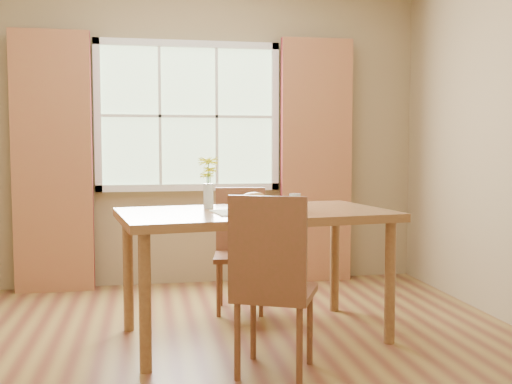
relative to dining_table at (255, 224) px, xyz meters
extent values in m
cube|color=olive|center=(-0.31, -0.27, -0.75)|extent=(4.20, 3.80, 0.02)
cube|color=#917C57|center=(-0.31, 1.64, 0.61)|extent=(4.20, 0.02, 2.70)
cube|color=#917C57|center=(-0.31, -2.18, 0.61)|extent=(4.20, 0.02, 2.70)
cube|color=#BBE1AA|center=(-0.31, 1.61, 0.76)|extent=(1.50, 0.02, 1.20)
cube|color=white|center=(-0.31, 1.58, 1.39)|extent=(1.62, 0.04, 0.06)
cube|color=white|center=(-0.31, 1.58, 0.13)|extent=(1.62, 0.04, 0.06)
cube|color=white|center=(-1.09, 1.58, 0.76)|extent=(0.06, 0.04, 1.32)
cube|color=white|center=(0.47, 1.58, 0.76)|extent=(0.06, 0.04, 1.32)
cube|color=white|center=(-0.31, 1.58, 0.76)|extent=(1.50, 0.03, 0.02)
cube|color=maroon|center=(-1.46, 1.51, 0.36)|extent=(0.65, 0.08, 2.20)
cube|color=maroon|center=(0.84, 1.51, 0.36)|extent=(0.65, 0.08, 2.20)
cube|color=brown|center=(0.00, 0.00, 0.06)|extent=(1.81, 1.19, 0.05)
cylinder|color=brown|center=(-0.70, -0.50, -0.35)|extent=(0.07, 0.07, 0.77)
cylinder|color=brown|center=(0.81, -0.28, -0.35)|extent=(0.07, 0.07, 0.77)
cylinder|color=brown|center=(-0.81, 0.28, -0.35)|extent=(0.07, 0.07, 0.77)
cylinder|color=brown|center=(0.70, 0.50, -0.35)|extent=(0.07, 0.07, 0.77)
cube|color=brown|center=(0.00, -0.62, -0.30)|extent=(0.54, 0.54, 0.04)
cube|color=brown|center=(-0.08, -0.79, -0.02)|extent=(0.39, 0.20, 0.53)
cylinder|color=brown|center=(-0.22, -0.70, -0.53)|extent=(0.04, 0.04, 0.42)
cylinder|color=brown|center=(0.08, -0.84, -0.53)|extent=(0.04, 0.04, 0.42)
cylinder|color=brown|center=(-0.08, -0.40, -0.53)|extent=(0.04, 0.04, 0.42)
cylinder|color=brown|center=(0.22, -0.54, -0.53)|extent=(0.04, 0.04, 0.42)
cube|color=brown|center=(0.00, 0.62, -0.33)|extent=(0.44, 0.44, 0.04)
cube|color=brown|center=(0.03, 0.79, -0.07)|extent=(0.38, 0.10, 0.49)
cylinder|color=brown|center=(-0.18, 0.49, -0.54)|extent=(0.03, 0.03, 0.39)
cylinder|color=brown|center=(0.13, 0.44, -0.54)|extent=(0.03, 0.03, 0.39)
cylinder|color=brown|center=(-0.13, 0.80, -0.54)|extent=(0.03, 0.03, 0.39)
cylinder|color=brown|center=(0.18, 0.75, -0.54)|extent=(0.03, 0.03, 0.39)
cube|color=#EEF0CB|center=(-0.05, -0.10, 0.09)|extent=(0.49, 0.39, 0.01)
cube|color=#93BD2F|center=(-0.04, -0.12, 0.10)|extent=(0.27, 0.27, 0.01)
ellipsoid|color=#C78743|center=(-0.03, -0.14, 0.12)|extent=(0.17, 0.14, 0.04)
ellipsoid|color=#4C8C2D|center=(0.01, -0.16, 0.14)|extent=(0.08, 0.05, 0.01)
cylinder|color=red|center=(-0.04, -0.14, 0.15)|extent=(0.08, 0.08, 0.01)
cylinder|color=red|center=(-0.01, -0.14, 0.16)|extent=(0.07, 0.07, 0.01)
ellipsoid|color=#C78743|center=(-0.03, -0.14, 0.19)|extent=(0.17, 0.14, 0.05)
cylinder|color=silver|center=(0.25, -0.05, 0.14)|extent=(0.07, 0.07, 0.11)
cylinder|color=silver|center=(0.25, -0.05, 0.13)|extent=(0.06, 0.06, 0.09)
cylinder|color=silver|center=(-0.28, 0.18, 0.17)|extent=(0.07, 0.07, 0.17)
cylinder|color=silver|center=(-0.28, 0.18, 0.13)|extent=(0.06, 0.06, 0.08)
cylinder|color=#3D7028|center=(-0.28, 0.18, 0.24)|extent=(0.01, 0.01, 0.31)
cylinder|color=#3D7028|center=(-0.27, 0.18, 0.21)|extent=(0.01, 0.01, 0.26)
cylinder|color=#3D7028|center=(-0.29, 0.19, 0.20)|extent=(0.01, 0.01, 0.22)
camera|label=1|loc=(-0.68, -3.75, 0.50)|focal=42.00mm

